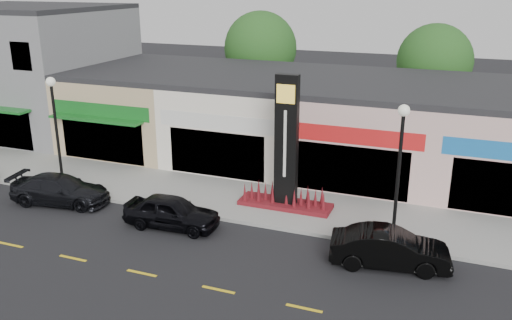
{
  "coord_description": "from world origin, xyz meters",
  "views": [
    {
      "loc": [
        9.9,
        -17.35,
        9.95
      ],
      "look_at": [
        1.65,
        4.0,
        2.26
      ],
      "focal_mm": 38.0,
      "sensor_mm": 36.0,
      "label": 1
    }
  ],
  "objects_px": {
    "lamp_west_near": "(56,122)",
    "car_black_sedan": "(172,212)",
    "car_dark_sedan": "(60,190)",
    "car_black_conv": "(390,249)",
    "pylon_sign": "(286,162)",
    "lamp_east_near": "(399,161)"
  },
  "relations": [
    {
      "from": "pylon_sign",
      "to": "car_black_sedan",
      "type": "height_order",
      "value": "pylon_sign"
    },
    {
      "from": "car_black_conv",
      "to": "car_black_sedan",
      "type": "bearing_deg",
      "value": 80.24
    },
    {
      "from": "car_dark_sedan",
      "to": "car_black_conv",
      "type": "bearing_deg",
      "value": -100.75
    },
    {
      "from": "lamp_west_near",
      "to": "car_black_conv",
      "type": "distance_m",
      "value": 16.45
    },
    {
      "from": "car_dark_sedan",
      "to": "car_black_conv",
      "type": "height_order",
      "value": "car_black_conv"
    },
    {
      "from": "lamp_west_near",
      "to": "lamp_east_near",
      "type": "relative_size",
      "value": 1.0
    },
    {
      "from": "pylon_sign",
      "to": "lamp_west_near",
      "type": "bearing_deg",
      "value": -171.23
    },
    {
      "from": "lamp_west_near",
      "to": "car_black_sedan",
      "type": "distance_m",
      "value": 7.86
    },
    {
      "from": "lamp_west_near",
      "to": "lamp_east_near",
      "type": "bearing_deg",
      "value": 0.0
    },
    {
      "from": "pylon_sign",
      "to": "car_dark_sedan",
      "type": "relative_size",
      "value": 1.3
    },
    {
      "from": "lamp_west_near",
      "to": "pylon_sign",
      "type": "distance_m",
      "value": 11.19
    },
    {
      "from": "pylon_sign",
      "to": "car_black_sedan",
      "type": "distance_m",
      "value": 5.43
    },
    {
      "from": "lamp_east_near",
      "to": "pylon_sign",
      "type": "height_order",
      "value": "pylon_sign"
    },
    {
      "from": "car_dark_sedan",
      "to": "car_black_conv",
      "type": "relative_size",
      "value": 1.08
    },
    {
      "from": "car_black_sedan",
      "to": "car_black_conv",
      "type": "distance_m",
      "value": 8.98
    },
    {
      "from": "lamp_east_near",
      "to": "pylon_sign",
      "type": "relative_size",
      "value": 0.91
    },
    {
      "from": "car_black_sedan",
      "to": "car_dark_sedan",
      "type": "bearing_deg",
      "value": 83.5
    },
    {
      "from": "pylon_sign",
      "to": "car_black_conv",
      "type": "xyz_separation_m",
      "value": [
        5.11,
        -3.51,
        -1.57
      ]
    },
    {
      "from": "lamp_west_near",
      "to": "car_black_sedan",
      "type": "xyz_separation_m",
      "value": [
        7.13,
        -1.76,
        -2.79
      ]
    },
    {
      "from": "lamp_east_near",
      "to": "car_black_sedan",
      "type": "xyz_separation_m",
      "value": [
        -8.87,
        -1.76,
        -2.79
      ]
    },
    {
      "from": "lamp_east_near",
      "to": "pylon_sign",
      "type": "distance_m",
      "value": 5.42
    },
    {
      "from": "pylon_sign",
      "to": "car_black_conv",
      "type": "bearing_deg",
      "value": -34.45
    }
  ]
}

